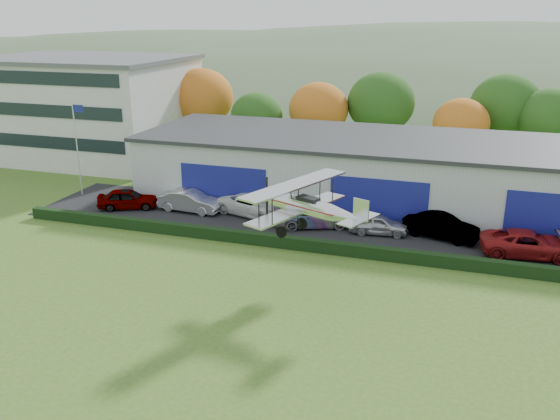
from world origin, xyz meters
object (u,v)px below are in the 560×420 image
(car_5, at_px, (441,226))
(hangar, at_px, (390,171))
(car_0, at_px, (128,199))
(car_3, at_px, (313,215))
(car_2, at_px, (255,205))
(biplane, at_px, (309,205))
(car_6, at_px, (528,244))
(car_1, at_px, (190,201))
(office_block, at_px, (87,107))
(flagpole, at_px, (77,140))
(car_4, at_px, (379,224))

(car_5, bearing_deg, hangar, 49.34)
(car_0, relative_size, car_5, 0.91)
(car_3, bearing_deg, car_5, -109.25)
(car_0, relative_size, car_2, 0.77)
(car_5, height_order, biplane, biplane)
(hangar, xyz_separation_m, car_6, (9.95, -8.47, -1.79))
(car_2, distance_m, biplane, 13.28)
(car_1, xyz_separation_m, car_3, (9.95, -0.36, -0.00))
(office_block, relative_size, car_5, 4.05)
(hangar, distance_m, car_6, 13.19)
(office_block, distance_m, car_1, 23.70)
(hangar, height_order, flagpole, flagpole)
(hangar, relative_size, car_5, 7.97)
(flagpole, relative_size, car_3, 1.41)
(office_block, relative_size, car_1, 4.10)
(flagpole, bearing_deg, car_0, -19.04)
(car_0, bearing_deg, car_4, -112.05)
(flagpole, bearing_deg, office_block, 121.97)
(office_block, height_order, car_6, office_block)
(car_0, relative_size, car_3, 0.81)
(flagpole, relative_size, car_2, 1.34)
(flagpole, relative_size, biplane, 1.04)
(car_3, relative_size, car_6, 0.97)
(hangar, relative_size, car_1, 8.09)
(car_4, bearing_deg, car_1, 82.72)
(hangar, height_order, car_3, hangar)
(car_1, relative_size, car_6, 0.86)
(flagpole, xyz_separation_m, car_2, (15.65, -0.43, -3.91))
(car_3, xyz_separation_m, car_4, (4.76, -0.09, -0.13))
(car_5, bearing_deg, flagpole, 104.53)
(office_block, relative_size, car_2, 3.46)
(car_0, bearing_deg, office_block, 19.12)
(car_2, bearing_deg, flagpole, 105.98)
(car_3, xyz_separation_m, biplane, (2.23, -9.59, 4.00))
(office_block, height_order, car_0, office_block)
(office_block, bearing_deg, car_0, -47.59)
(car_2, distance_m, car_6, 19.30)
(hangar, relative_size, car_6, 6.94)
(office_block, bearing_deg, car_2, -29.48)
(car_0, relative_size, car_4, 1.13)
(car_4, distance_m, car_6, 9.69)
(car_2, xyz_separation_m, car_3, (4.78, -0.95, -0.00))
(hangar, xyz_separation_m, car_5, (4.50, -6.96, -1.77))
(car_4, bearing_deg, car_0, 85.68)
(car_2, height_order, car_5, car_5)
(car_2, height_order, car_4, car_2)
(car_0, distance_m, car_3, 14.96)
(car_6, distance_m, biplane, 15.37)
(car_4, bearing_deg, office_block, 60.96)
(car_0, bearing_deg, car_5, -111.10)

